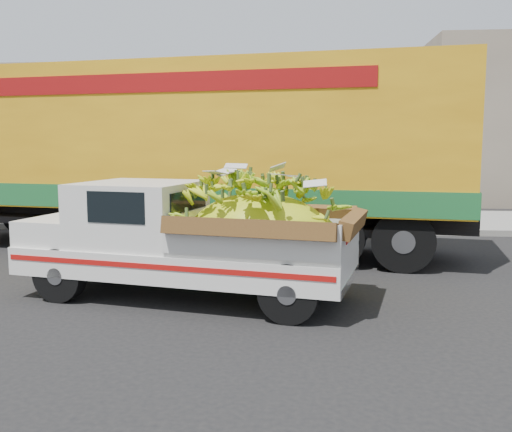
{
  "coord_description": "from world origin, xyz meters",
  "views": [
    {
      "loc": [
        2.61,
        -7.47,
        2.24
      ],
      "look_at": [
        1.83,
        0.88,
        1.17
      ],
      "focal_mm": 40.0,
      "sensor_mm": 36.0,
      "label": 1
    }
  ],
  "objects": [
    {
      "name": "ground",
      "position": [
        0.0,
        0.0,
        0.0
      ],
      "size": [
        100.0,
        100.0,
        0.0
      ],
      "primitive_type": "plane",
      "color": "black",
      "rests_on": "ground"
    },
    {
      "name": "curb",
      "position": [
        0.0,
        6.73,
        0.07
      ],
      "size": [
        60.0,
        0.25,
        0.15
      ],
      "primitive_type": "cube",
      "color": "gray",
      "rests_on": "ground"
    },
    {
      "name": "sidewalk",
      "position": [
        0.0,
        8.83,
        0.07
      ],
      "size": [
        60.0,
        4.0,
        0.14
      ],
      "primitive_type": "cube",
      "color": "gray",
      "rests_on": "ground"
    },
    {
      "name": "building_left",
      "position": [
        -8.0,
        14.73,
        2.5
      ],
      "size": [
        18.0,
        6.0,
        5.0
      ],
      "primitive_type": "cube",
      "color": "gray",
      "rests_on": "ground"
    },
    {
      "name": "pickup_truck",
      "position": [
        1.21,
        0.45,
        0.9
      ],
      "size": [
        5.03,
        2.69,
        1.67
      ],
      "rotation": [
        0.0,
        0.0,
        -0.21
      ],
      "color": "black",
      "rests_on": "ground"
    },
    {
      "name": "semi_trailer",
      "position": [
        -0.18,
        4.27,
        2.12
      ],
      "size": [
        12.07,
        4.43,
        3.8
      ],
      "rotation": [
        0.0,
        0.0,
        -0.17
      ],
      "color": "black",
      "rests_on": "ground"
    }
  ]
}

